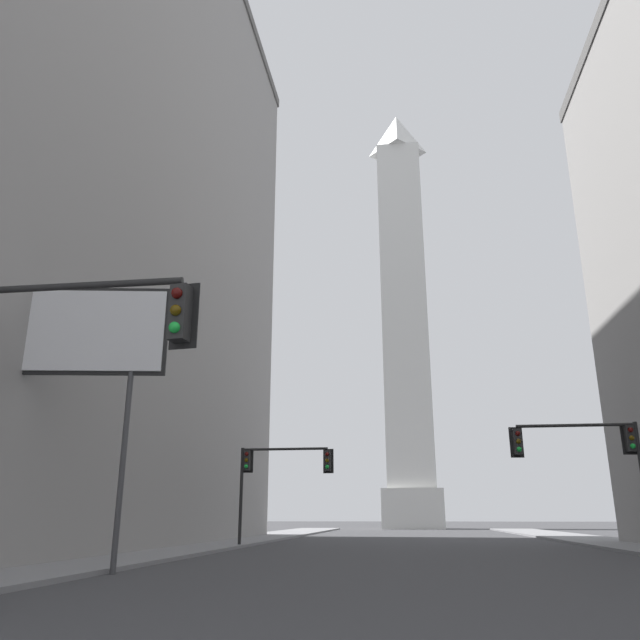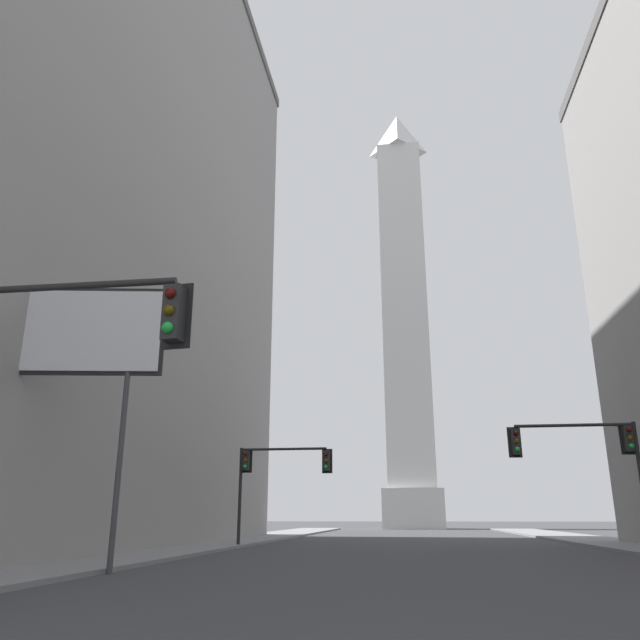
{
  "view_description": "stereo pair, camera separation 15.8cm",
  "coord_description": "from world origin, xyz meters",
  "px_view_note": "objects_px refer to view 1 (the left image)",
  "views": [
    {
      "loc": [
        -0.38,
        -1.5,
        1.63
      ],
      "look_at": [
        -8.53,
        57.55,
        20.39
      ],
      "focal_mm": 35.0,
      "sensor_mm": 36.0,
      "label": 1
    },
    {
      "loc": [
        -0.22,
        -1.48,
        1.63
      ],
      "look_at": [
        -8.53,
        57.55,
        20.39
      ],
      "focal_mm": 35.0,
      "sensor_mm": 36.0,
      "label": 2
    }
  ],
  "objects_px": {
    "traffic_light_near_left": "(31,353)",
    "traffic_light_mid_right": "(594,453)",
    "traffic_light_mid_left": "(273,470)",
    "obelisk": "(404,309)",
    "billboard_sign": "(65,338)"
  },
  "relations": [
    {
      "from": "billboard_sign",
      "to": "obelisk",
      "type": "bearing_deg",
      "value": 80.68
    },
    {
      "from": "obelisk",
      "to": "traffic_light_near_left",
      "type": "distance_m",
      "value": 80.09
    },
    {
      "from": "traffic_light_near_left",
      "to": "traffic_light_mid_left",
      "type": "height_order",
      "value": "traffic_light_near_left"
    },
    {
      "from": "traffic_light_mid_right",
      "to": "billboard_sign",
      "type": "height_order",
      "value": "billboard_sign"
    },
    {
      "from": "traffic_light_mid_left",
      "to": "traffic_light_near_left",
      "type": "bearing_deg",
      "value": -89.38
    },
    {
      "from": "obelisk",
      "to": "traffic_light_mid_right",
      "type": "distance_m",
      "value": 63.99
    },
    {
      "from": "obelisk",
      "to": "traffic_light_near_left",
      "type": "xyz_separation_m",
      "value": [
        -7.55,
        -75.55,
        -25.5
      ]
    },
    {
      "from": "traffic_light_near_left",
      "to": "billboard_sign",
      "type": "height_order",
      "value": "billboard_sign"
    },
    {
      "from": "traffic_light_near_left",
      "to": "traffic_light_mid_right",
      "type": "relative_size",
      "value": 1.11
    },
    {
      "from": "traffic_light_mid_left",
      "to": "billboard_sign",
      "type": "bearing_deg",
      "value": -101.49
    },
    {
      "from": "traffic_light_mid_right",
      "to": "traffic_light_mid_left",
      "type": "distance_m",
      "value": 16.63
    },
    {
      "from": "traffic_light_mid_right",
      "to": "traffic_light_near_left",
      "type": "bearing_deg",
      "value": -130.68
    },
    {
      "from": "obelisk",
      "to": "traffic_light_mid_right",
      "type": "xyz_separation_m",
      "value": [
        7.53,
        -58.0,
        -25.96
      ]
    },
    {
      "from": "obelisk",
      "to": "traffic_light_near_left",
      "type": "relative_size",
      "value": 10.29
    },
    {
      "from": "obelisk",
      "to": "traffic_light_near_left",
      "type": "height_order",
      "value": "obelisk"
    }
  ]
}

